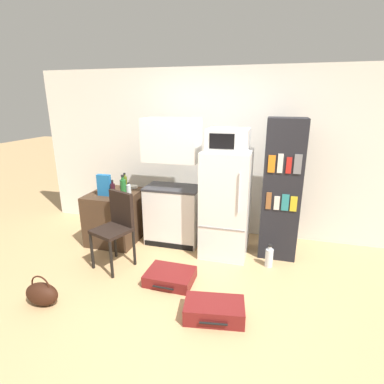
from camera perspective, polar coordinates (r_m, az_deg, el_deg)
The scene contains 18 objects.
ground_plane at distance 3.29m, azimuth -1.10°, elevation -20.99°, with size 24.00×24.00×0.00m, color tan.
wall_back at distance 4.58m, azimuth 8.36°, elevation 7.09°, with size 6.40×0.10×2.48m.
side_table at distance 4.60m, azimuth -14.29°, elevation -4.52°, with size 0.67×0.76×0.74m.
kitchen_hutch at distance 4.25m, azimuth -3.73°, elevation 0.62°, with size 0.77×0.46×1.80m.
refrigerator at distance 4.01m, azimuth 6.49°, elevation -2.12°, with size 0.61×0.68×1.42m.
microwave at distance 3.82m, azimuth 6.91°, elevation 9.93°, with size 0.52×0.41×0.27m.
bookshelf at distance 4.04m, azimuth 16.69°, elevation 0.37°, with size 0.47×0.41×1.82m.
bottle_olive_oil at distance 4.59m, azimuth -12.64°, elevation 1.81°, with size 0.07×0.07×0.25m.
bottle_wine_dark at distance 4.24m, azimuth -14.83°, elevation 0.35°, with size 0.06×0.06×0.25m.
bottle_clear_short at distance 4.39m, azimuth -11.97°, elevation 0.62°, with size 0.07×0.07×0.16m.
bottle_green_tall at distance 4.20m, azimuth -12.96°, elevation 0.76°, with size 0.08×0.08×0.32m.
bowl at distance 4.65m, azimuth -11.11°, elevation 0.99°, with size 0.13×0.13×0.03m.
cereal_box at distance 4.34m, azimuth -16.38°, elevation 1.26°, with size 0.19×0.07×0.30m.
chair at distance 3.85m, azimuth -14.16°, elevation -5.65°, with size 0.51×0.52×0.95m.
suitcase_large_flat at distance 3.61m, azimuth -4.19°, elevation -15.79°, with size 0.55×0.45×0.13m.
suitcase_small_flat at distance 3.12m, azimuth 4.25°, elevation -21.54°, with size 0.62×0.42×0.17m.
handbag at distance 3.60m, azimuth -26.69°, elevation -16.91°, with size 0.36×0.20×0.33m.
water_bottle_front at distance 3.99m, azimuth 14.47°, elevation -11.92°, with size 0.10×0.10×0.30m.
Camera 1 is at (0.74, -2.48, 2.04)m, focal length 28.00 mm.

